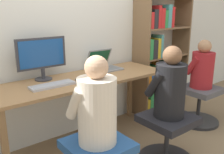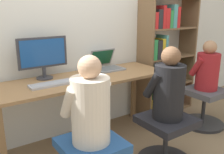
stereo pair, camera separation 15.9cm
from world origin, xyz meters
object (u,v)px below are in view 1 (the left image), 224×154
office_chair_side (199,103)px  person_near_shelf (202,67)px  desktop_monitor (42,57)px  bookshelf (158,61)px  laptop (104,65)px  office_chair_right (167,137)px  person_at_monitor (97,106)px  person_at_laptop (170,86)px  keyboard (52,85)px

office_chair_side → person_near_shelf: (0.00, 0.00, 0.49)m
desktop_monitor → bookshelf: bearing=-0.9°
laptop → bookshelf: 0.94m
laptop → office_chair_right: (0.05, -0.95, -0.55)m
desktop_monitor → person_at_monitor: desktop_monitor is taller
laptop → person_at_laptop: (0.05, -0.95, -0.04)m
laptop → person_at_laptop: person_at_laptop is taller
laptop → office_chair_side: bearing=-30.1°
person_at_monitor → office_chair_right: bearing=-2.2°
bookshelf → office_chair_side: 0.80m
person_near_shelf → person_at_monitor: bearing=-171.0°
bookshelf → person_near_shelf: size_ratio=2.64×
person_at_monitor → keyboard: bearing=92.8°
office_chair_right → bookshelf: bookshelf is taller
desktop_monitor → office_chair_right: desktop_monitor is taller
bookshelf → office_chair_side: bookshelf is taller
laptop → person_near_shelf: bearing=-29.9°
person_at_monitor → bookshelf: size_ratio=0.42×
person_at_laptop → desktop_monitor: bearing=130.2°
person_at_laptop → office_chair_side: person_at_laptop is taller
laptop → person_near_shelf: 1.26m
keyboard → office_chair_right: 1.21m
desktop_monitor → person_at_monitor: size_ratio=0.75×
person_at_laptop → person_near_shelf: person_at_laptop is taller
keyboard → person_at_monitor: size_ratio=0.62×
person_at_laptop → person_near_shelf: bearing=17.1°
person_at_laptop → person_near_shelf: size_ratio=1.09×
office_chair_right → person_at_monitor: size_ratio=0.81×
keyboard → person_near_shelf: bearing=-11.4°
person_at_monitor → bookshelf: bearing=28.2°
keyboard → person_at_laptop: bearing=-39.8°
desktop_monitor → person_at_laptop: (0.81, -0.96, -0.23)m
bookshelf → person_near_shelf: 0.63m
person_at_laptop → office_chair_side: size_ratio=1.23×
person_at_monitor → person_near_shelf: size_ratio=1.10×
office_chair_right → office_chair_side: size_ratio=1.00×
office_chair_right → person_at_laptop: size_ratio=0.81×
keyboard → person_near_shelf: (1.87, -0.38, -0.03)m
office_chair_right → person_at_monitor: (-0.81, 0.03, 0.51)m
office_chair_right → bookshelf: size_ratio=0.33×
keyboard → office_chair_side: bearing=-11.6°
keyboard → bookshelf: bookshelf is taller
office_chair_right → person_near_shelf: size_ratio=0.88×
person_at_monitor → person_at_laptop: (0.81, -0.03, -0.00)m
person_near_shelf → laptop: bearing=150.1°
office_chair_right → laptop: bearing=93.2°
office_chair_right → person_at_monitor: 0.96m
keyboard → bookshelf: bearing=7.8°
office_chair_side → person_near_shelf: bearing=90.0°
desktop_monitor → laptop: desktop_monitor is taller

